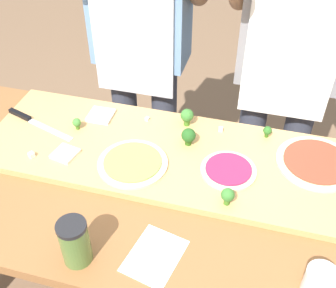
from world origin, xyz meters
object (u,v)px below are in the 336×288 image
(prep_table, at_px, (151,206))
(cheese_crumble_b, at_px, (221,129))
(broccoli_floret_back_left, at_px, (228,195))
(recipe_note, at_px, (155,256))
(cook_right, at_px, (290,58))
(cheese_crumble_c, at_px, (31,155))
(pizza_whole_beet_magenta, at_px, (228,170))
(broccoli_floret_front_right, at_px, (267,131))
(flour_cup, at_px, (319,283))
(cheese_crumble_a, at_px, (147,119))
(pizza_whole_tomato_red, at_px, (316,162))
(sauce_jar, at_px, (75,242))
(broccoli_floret_center_left, at_px, (77,123))
(pizza_whole_pesto_green, at_px, (133,163))
(pizza_slice_far_left, at_px, (101,115))
(cook_left, at_px, (140,39))
(broccoli_floret_center_right, at_px, (187,116))
(chefs_knife, at_px, (31,120))
(broccoli_floret_back_mid, at_px, (188,136))

(prep_table, distance_m, cheese_crumble_b, 0.39)
(broccoli_floret_back_left, distance_m, recipe_note, 0.29)
(cook_right, bearing_deg, cheese_crumble_c, -142.66)
(pizza_whole_beet_magenta, bearing_deg, cook_right, 74.28)
(broccoli_floret_back_left, xyz_separation_m, broccoli_floret_front_right, (0.09, 0.36, -0.01))
(prep_table, height_order, flour_cup, flour_cup)
(broccoli_floret_back_left, bearing_deg, cheese_crumble_a, 137.03)
(pizza_whole_tomato_red, xyz_separation_m, sauce_jar, (-0.64, -0.55, 0.04))
(broccoli_floret_center_left, bearing_deg, pizza_whole_pesto_green, -26.39)
(prep_table, distance_m, cheese_crumble_a, 0.35)
(pizza_slice_far_left, distance_m, cheese_crumble_b, 0.47)
(broccoli_floret_back_left, relative_size, sauce_jar, 0.41)
(recipe_note, xyz_separation_m, cook_left, (-0.32, 0.89, 0.20))
(cheese_crumble_a, xyz_separation_m, cook_right, (0.49, 0.32, 0.16))
(cheese_crumble_c, bearing_deg, cheese_crumble_a, 43.09)
(pizza_whole_tomato_red, relative_size, broccoli_floret_center_left, 5.88)
(flour_cup, xyz_separation_m, cook_right, (-0.15, 0.88, 0.16))
(broccoli_floret_center_left, distance_m, broccoli_floret_center_right, 0.42)
(pizza_whole_pesto_green, xyz_separation_m, flour_cup, (0.62, -0.31, 0.00))
(cheese_crumble_b, relative_size, cook_left, 0.01)
(chefs_knife, xyz_separation_m, broccoli_floret_back_mid, (0.62, 0.03, 0.03))
(pizza_whole_beet_magenta, distance_m, broccoli_floret_center_right, 0.29)
(flour_cup, bearing_deg, cook_right, 99.46)
(prep_table, height_order, cheese_crumble_b, cheese_crumble_b)
(pizza_whole_tomato_red, height_order, pizza_whole_pesto_green, same)
(broccoli_floret_back_left, height_order, broccoli_floret_center_right, broccoli_floret_center_right)
(pizza_whole_pesto_green, height_order, cheese_crumble_c, cheese_crumble_c)
(sauce_jar, bearing_deg, prep_table, 70.67)
(broccoli_floret_center_left, xyz_separation_m, sauce_jar, (0.23, -0.51, 0.02))
(chefs_knife, height_order, broccoli_floret_center_right, broccoli_floret_center_right)
(broccoli_floret_front_right, bearing_deg, cheese_crumble_a, -177.37)
(chefs_knife, height_order, cheese_crumble_a, chefs_knife)
(pizza_slice_far_left, relative_size, cook_left, 0.06)
(broccoli_floret_back_left, bearing_deg, chefs_knife, 164.86)
(pizza_whole_beet_magenta, distance_m, pizza_whole_tomato_red, 0.31)
(pizza_whole_tomato_red, relative_size, sauce_jar, 1.85)
(pizza_whole_tomato_red, distance_m, broccoli_floret_back_left, 0.37)
(cheese_crumble_a, height_order, sauce_jar, sauce_jar)
(flour_cup, bearing_deg, broccoli_floret_center_left, 153.55)
(chefs_knife, distance_m, broccoli_floret_back_mid, 0.62)
(cheese_crumble_c, height_order, cook_right, cook_right)
(pizza_whole_beet_magenta, distance_m, broccoli_floret_front_right, 0.25)
(pizza_whole_tomato_red, relative_size, pizza_slice_far_left, 2.91)
(broccoli_floret_back_mid, bearing_deg, pizza_slice_far_left, 169.11)
(prep_table, height_order, broccoli_floret_center_left, broccoli_floret_center_left)
(pizza_whole_beet_magenta, relative_size, sauce_jar, 1.28)
(cheese_crumble_a, xyz_separation_m, cheese_crumble_b, (0.29, 0.01, 0.00))
(broccoli_floret_back_mid, relative_size, cheese_crumble_c, 3.66)
(prep_table, xyz_separation_m, pizza_slice_far_left, (-0.29, 0.28, 0.14))
(broccoli_floret_back_left, bearing_deg, cook_right, 78.91)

